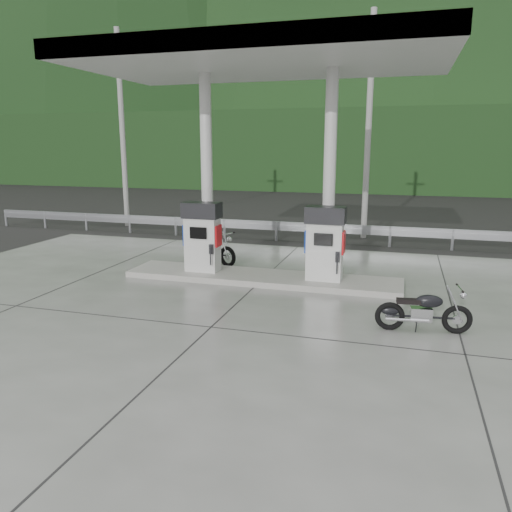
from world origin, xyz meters
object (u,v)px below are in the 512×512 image
(gas_pump_right, at_px, (325,244))
(motorcycle_left, at_px, (211,249))
(gas_pump_left, at_px, (202,237))
(motorcycle_right, at_px, (423,312))

(gas_pump_right, relative_size, motorcycle_left, 1.01)
(gas_pump_left, bearing_deg, motorcycle_left, 103.11)
(motorcycle_right, bearing_deg, motorcycle_left, 138.00)
(motorcycle_right, bearing_deg, gas_pump_right, 123.69)
(gas_pump_right, distance_m, motorcycle_left, 3.86)
(motorcycle_left, distance_m, motorcycle_right, 7.03)
(motorcycle_right, bearing_deg, gas_pump_left, 147.36)
(gas_pump_left, distance_m, gas_pump_right, 3.20)
(gas_pump_left, bearing_deg, motorcycle_right, -25.47)
(motorcycle_left, relative_size, motorcycle_right, 1.10)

